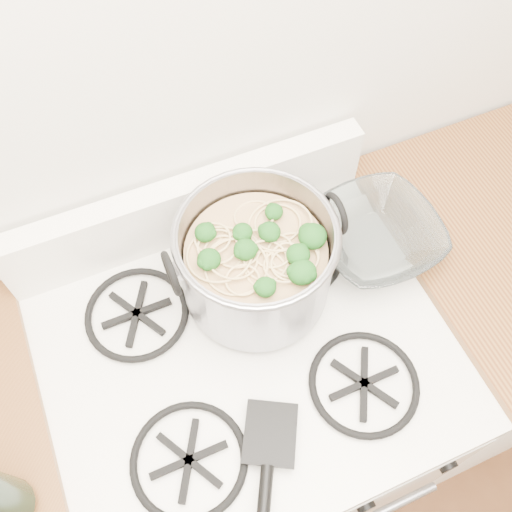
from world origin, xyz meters
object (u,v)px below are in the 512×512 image
object	(u,v)px
glass_bowl	(374,240)
gas_range	(250,417)
stock_pot	(256,262)
spatula	(270,432)

from	to	relation	value
glass_bowl	gas_range	bearing A→B (deg)	-161.83
stock_pot	glass_bowl	xyz separation A→B (m)	(0.26, -0.00, -0.08)
stock_pot	glass_bowl	bearing A→B (deg)	-1.04
gas_range	stock_pot	world-z (taller)	stock_pot
spatula	glass_bowl	distance (m)	0.45
spatula	glass_bowl	bearing A→B (deg)	66.47
stock_pot	glass_bowl	distance (m)	0.27
glass_bowl	stock_pot	bearing A→B (deg)	178.96
spatula	gas_range	bearing A→B (deg)	110.08
stock_pot	spatula	xyz separation A→B (m)	(-0.09, -0.28, -0.08)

